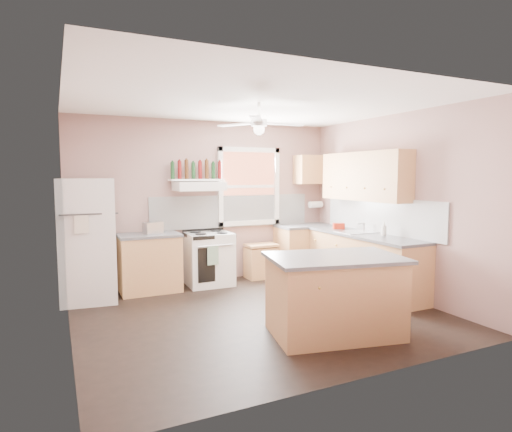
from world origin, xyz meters
name	(u,v)px	position (x,y,z in m)	size (l,w,h in m)	color
floor	(259,314)	(0.00, 0.00, 0.00)	(4.50, 4.50, 0.00)	black
ceiling	(259,102)	(0.00, 0.00, 2.70)	(4.50, 4.50, 0.00)	white
wall_back	(207,202)	(0.00, 2.02, 1.35)	(4.50, 0.05, 2.70)	#906C64
wall_right	(396,205)	(2.27, 0.00, 1.35)	(0.05, 4.00, 2.70)	#906C64
wall_left	(63,218)	(-2.27, 0.00, 1.35)	(0.05, 4.00, 2.70)	#906C64
backsplash_back	(233,211)	(0.45, 1.99, 1.18)	(2.90, 0.03, 0.55)	white
backsplash_right	(379,215)	(2.23, 0.30, 1.18)	(0.03, 2.60, 0.55)	white
window_view	(249,186)	(0.75, 1.98, 1.60)	(1.00, 0.02, 1.20)	brown
window_frame	(249,186)	(0.75, 1.96, 1.60)	(1.16, 0.07, 1.36)	white
refrigerator	(88,240)	(-1.94, 1.56, 0.88)	(0.74, 0.72, 1.75)	white
base_cabinet_left	(150,264)	(-1.06, 1.70, 0.43)	(0.90, 0.60, 0.86)	#BF814F
counter_left	(149,235)	(-1.06, 1.70, 0.88)	(0.92, 0.62, 0.04)	#4C4C4F
toaster	(153,228)	(-1.00, 1.68, 0.99)	(0.28, 0.16, 0.18)	silver
stove	(209,259)	(-0.10, 1.70, 0.43)	(0.72, 0.64, 0.86)	white
range_hood	(199,186)	(-0.23, 1.75, 1.62)	(0.78, 0.50, 0.14)	white
bottle_shelf	(197,180)	(-0.23, 1.87, 1.72)	(0.90, 0.26, 0.03)	white
cart	(261,263)	(0.89, 1.75, 0.27)	(0.54, 0.36, 0.54)	#BF814F
base_cabinet_corner	(305,250)	(1.75, 1.70, 0.43)	(1.00, 0.60, 0.86)	#BF814F
base_cabinet_right	(364,264)	(1.95, 0.30, 0.43)	(0.60, 2.20, 0.86)	#BF814F
counter_corner	(305,226)	(1.75, 1.70, 0.88)	(1.02, 0.62, 0.04)	#4C4C4F
counter_right	(364,235)	(1.94, 0.30, 0.88)	(0.62, 2.22, 0.04)	#4C4C4F
sink	(356,232)	(1.94, 0.50, 0.90)	(0.55, 0.45, 0.03)	silver
faucet	(364,227)	(2.10, 0.50, 0.97)	(0.03, 0.03, 0.14)	silver
upper_cabinet_right	(364,176)	(2.08, 0.50, 1.78)	(0.33, 1.80, 0.76)	#BF814F
upper_cabinet_corner	(311,170)	(1.95, 1.83, 1.90)	(0.60, 0.33, 0.52)	#BF814F
paper_towel	(316,205)	(2.07, 1.86, 1.25)	(0.12, 0.12, 0.26)	white
island	(334,297)	(0.46, -1.01, 0.43)	(1.38, 0.87, 0.86)	#BF814F
island_top	(335,258)	(0.46, -1.01, 0.88)	(1.46, 0.96, 0.04)	#4C4C4F
ceiling_fan_hub	(259,123)	(0.00, 0.00, 2.45)	(0.20, 0.20, 0.08)	white
soap_bottle	(384,229)	(2.05, -0.01, 1.01)	(0.08, 0.08, 0.21)	silver
red_caddy	(339,226)	(1.93, 0.94, 0.95)	(0.18, 0.12, 0.10)	red
wine_bottles	(197,170)	(-0.23, 1.87, 1.88)	(0.86, 0.06, 0.31)	#143819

